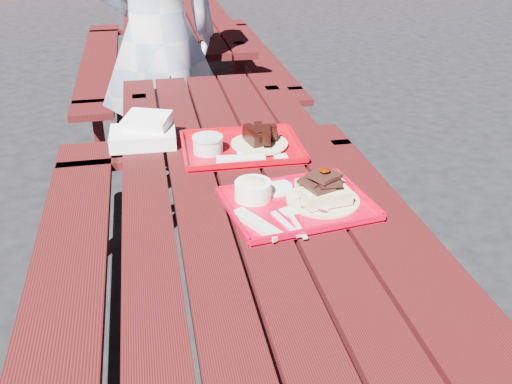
% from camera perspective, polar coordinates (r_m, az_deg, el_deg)
% --- Properties ---
extents(ground, '(60.00, 60.00, 0.00)m').
position_cam_1_polar(ground, '(2.18, -0.82, -17.46)').
color(ground, black).
rests_on(ground, ground).
extents(picnic_table_near, '(1.41, 2.40, 0.75)m').
position_cam_1_polar(picnic_table_near, '(1.82, -0.94, -5.03)').
color(picnic_table_near, '#420C10').
rests_on(picnic_table_near, ground).
extents(picnic_table_far, '(1.41, 2.40, 0.75)m').
position_cam_1_polar(picnic_table_far, '(4.42, -7.87, 14.83)').
color(picnic_table_far, '#420C10').
rests_on(picnic_table_far, ground).
extents(near_tray, '(0.44, 0.36, 0.13)m').
position_cam_1_polar(near_tray, '(1.63, 3.91, -0.40)').
color(near_tray, '#C5001F').
rests_on(near_tray, picnic_table_near).
extents(far_tray, '(0.42, 0.33, 0.07)m').
position_cam_1_polar(far_tray, '(1.98, -1.63, 4.65)').
color(far_tray, '#AF000D').
rests_on(far_tray, picnic_table_near).
extents(white_cloth, '(0.23, 0.20, 0.09)m').
position_cam_1_polar(white_cloth, '(2.07, -11.10, 5.86)').
color(white_cloth, white).
rests_on(white_cloth, picnic_table_near).
extents(person, '(0.72, 0.54, 1.79)m').
position_cam_1_polar(person, '(3.00, -9.82, 14.92)').
color(person, '#94ACCF').
rests_on(person, ground).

